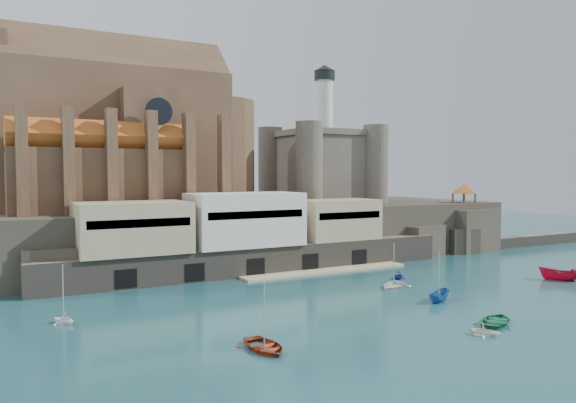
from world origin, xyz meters
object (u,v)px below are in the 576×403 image
(church, at_px, (128,139))
(pavilion, at_px, (464,190))
(castle_keep, at_px, (322,163))
(boat_2, at_px, (439,301))
(boat_1, at_px, (484,335))
(boat_0, at_px, (264,350))

(church, xyz_separation_m, pavilion, (66.13, -15.85, -9.40))
(church, distance_m, pavilion, 68.65)
(church, height_order, castle_keep, church)
(castle_keep, relative_size, boat_2, 6.45)
(castle_keep, bearing_deg, church, 178.89)
(church, bearing_deg, castle_keep, -1.11)
(boat_1, height_order, boat_2, boat_2)
(castle_keep, xyz_separation_m, boat_1, (-20.12, -61.05, -18.31))
(boat_0, xyz_separation_m, boat_2, (28.03, 6.45, 0.00))
(church, height_order, pavilion, church)
(castle_keep, xyz_separation_m, pavilion, (25.92, -15.08, -5.59))
(boat_0, distance_m, boat_2, 28.76)
(boat_1, bearing_deg, boat_0, 130.26)
(pavilion, xyz_separation_m, boat_0, (-67.28, -39.30, -12.73))
(pavilion, xyz_separation_m, boat_2, (-39.25, -32.85, -12.73))
(castle_keep, height_order, boat_0, castle_keep)
(church, distance_m, boat_2, 59.87)
(pavilion, relative_size, boat_1, 2.06)
(castle_keep, height_order, boat_1, castle_keep)
(church, relative_size, boat_1, 15.14)
(boat_2, bearing_deg, pavilion, -72.99)
(boat_0, distance_m, boat_1, 22.26)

